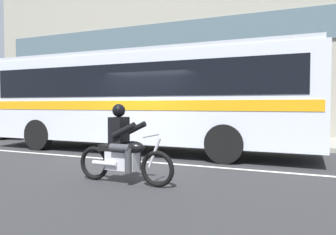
{
  "coord_description": "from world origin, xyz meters",
  "views": [
    {
      "loc": [
        4.32,
        -8.35,
        1.55
      ],
      "look_at": [
        0.92,
        -0.48,
        1.21
      ],
      "focal_mm": 34.62,
      "sensor_mm": 36.0,
      "label": 1
    }
  ],
  "objects": [
    {
      "name": "sidewalk_curb",
      "position": [
        0.0,
        5.1,
        0.07
      ],
      "size": [
        28.0,
        3.8,
        0.15
      ],
      "primitive_type": "cube",
      "color": "gray",
      "rests_on": "ground_plane"
    },
    {
      "name": "lane_center_stripe",
      "position": [
        0.0,
        -0.6,
        0.0
      ],
      "size": [
        26.6,
        0.14,
        0.01
      ],
      "primitive_type": "cube",
      "color": "silver",
      "rests_on": "ground_plane"
    },
    {
      "name": "motorcycle_with_rider",
      "position": [
        1.01,
        -2.89,
        0.66
      ],
      "size": [
        2.14,
        0.64,
        1.56
      ],
      "color": "black",
      "rests_on": "ground_plane"
    },
    {
      "name": "ground_plane",
      "position": [
        0.0,
        0.0,
        0.0
      ],
      "size": [
        60.0,
        60.0,
        0.0
      ],
      "primitive_type": "plane",
      "color": "#2B2B2D"
    },
    {
      "name": "transit_bus",
      "position": [
        -0.71,
        1.19,
        1.88
      ],
      "size": [
        11.03,
        2.64,
        3.22
      ],
      "color": "silver",
      "rests_on": "ground_plane"
    }
  ]
}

